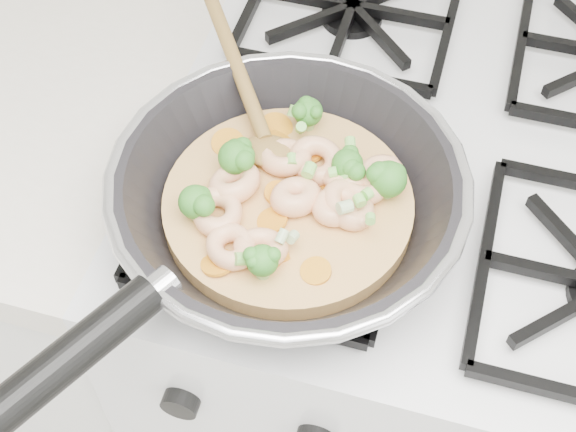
# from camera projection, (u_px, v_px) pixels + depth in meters

# --- Properties ---
(stove) EXTENTS (0.60, 0.60, 0.92)m
(stove) POSITION_uv_depth(u_px,v_px,m) (409.00, 343.00, 1.17)
(stove) COLOR white
(stove) RESTS_ON ground
(skillet) EXTENTS (0.34, 0.56, 0.09)m
(skillet) POSITION_uv_depth(u_px,v_px,m) (284.00, 199.00, 0.70)
(skillet) COLOR black
(skillet) RESTS_ON stove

